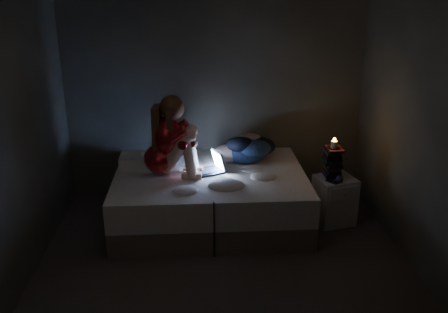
{
  "coord_description": "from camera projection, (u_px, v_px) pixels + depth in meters",
  "views": [
    {
      "loc": [
        -0.26,
        -3.92,
        2.63
      ],
      "look_at": [
        0.05,
        1.0,
        0.8
      ],
      "focal_mm": 39.25,
      "sensor_mm": 36.0,
      "label": 1
    }
  ],
  "objects": [
    {
      "name": "bed",
      "position": [
        210.0,
        196.0,
        5.51
      ],
      "size": [
        2.09,
        1.57,
        0.58
      ],
      "primitive_type": null,
      "color": "#B7B5B1",
      "rests_on": "ground"
    },
    {
      "name": "phone",
      "position": [
        330.0,
        181.0,
        5.28
      ],
      "size": [
        0.12,
        0.16,
        0.01
      ],
      "primitive_type": "cube",
      "rotation": [
        0.0,
        0.0,
        0.41
      ],
      "color": "black",
      "rests_on": "nightstand"
    },
    {
      "name": "candle",
      "position": [
        334.0,
        146.0,
        5.3
      ],
      "size": [
        0.07,
        0.07,
        0.08
      ],
      "primitive_type": "cylinder",
      "color": "beige",
      "rests_on": "book_stack"
    },
    {
      "name": "clothes_pile",
      "position": [
        245.0,
        148.0,
        5.71
      ],
      "size": [
        0.67,
        0.61,
        0.32
      ],
      "primitive_type": null,
      "rotation": [
        0.0,
        0.0,
        0.42
      ],
      "color": "#121D48",
      "rests_on": "bed"
    },
    {
      "name": "laptop",
      "position": [
        206.0,
        162.0,
        5.36
      ],
      "size": [
        0.43,
        0.38,
        0.25
      ],
      "primitive_type": null,
      "rotation": [
        0.0,
        0.0,
        0.43
      ],
      "color": "black",
      "rests_on": "bed"
    },
    {
      "name": "pillow",
      "position": [
        139.0,
        160.0,
        5.61
      ],
      "size": [
        0.42,
        0.3,
        0.12
      ],
      "primitive_type": "cube",
      "color": "white",
      "rests_on": "bed"
    },
    {
      "name": "floor",
      "position": [
        225.0,
        274.0,
        4.59
      ],
      "size": [
        3.6,
        3.8,
        0.02
      ],
      "primitive_type": "cube",
      "color": "black",
      "rests_on": "ground"
    },
    {
      "name": "wall_right",
      "position": [
        433.0,
        138.0,
        4.25
      ],
      "size": [
        0.02,
        3.8,
        2.6
      ],
      "primitive_type": "cube",
      "color": "#31322F",
      "rests_on": "ground"
    },
    {
      "name": "book_stack",
      "position": [
        332.0,
        163.0,
        5.36
      ],
      "size": [
        0.19,
        0.25,
        0.31
      ],
      "primitive_type": null,
      "color": "black",
      "rests_on": "nightstand"
    },
    {
      "name": "wall_back",
      "position": [
        215.0,
        92.0,
        5.93
      ],
      "size": [
        3.6,
        0.02,
        2.6
      ],
      "primitive_type": "cube",
      "color": "#31322F",
      "rests_on": "ground"
    },
    {
      "name": "woman",
      "position": [
        160.0,
        136.0,
        5.2
      ],
      "size": [
        0.58,
        0.41,
        0.89
      ],
      "primitive_type": null,
      "rotation": [
        0.0,
        0.0,
        -0.09
      ],
      "color": "maroon",
      "rests_on": "bed"
    },
    {
      "name": "wall_front",
      "position": [
        251.0,
        269.0,
        2.35
      ],
      "size": [
        3.6,
        0.02,
        2.6
      ],
      "primitive_type": "cube",
      "color": "#31322F",
      "rests_on": "ground"
    },
    {
      "name": "wall_left",
      "position": [
        7.0,
        147.0,
        4.03
      ],
      "size": [
        0.02,
        3.8,
        2.6
      ],
      "primitive_type": "cube",
      "color": "#31322F",
      "rests_on": "ground"
    },
    {
      "name": "blue_orb",
      "position": [
        337.0,
        179.0,
        5.24
      ],
      "size": [
        0.08,
        0.08,
        0.08
      ],
      "primitive_type": "sphere",
      "color": "navy",
      "rests_on": "nightstand"
    },
    {
      "name": "nightstand",
      "position": [
        334.0,
        200.0,
        5.46
      ],
      "size": [
        0.48,
        0.45,
        0.54
      ],
      "primitive_type": "cube",
      "rotation": [
        0.0,
        0.0,
        0.25
      ],
      "color": "silver",
      "rests_on": "ground"
    }
  ]
}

